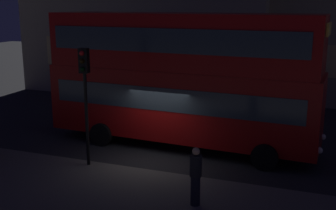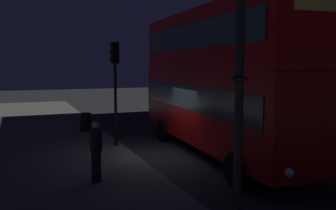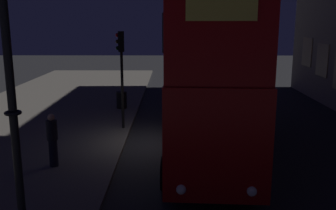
{
  "view_description": "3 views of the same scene",
  "coord_description": "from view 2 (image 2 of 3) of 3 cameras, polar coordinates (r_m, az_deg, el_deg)",
  "views": [
    {
      "loc": [
        5.83,
        -13.82,
        5.8
      ],
      "look_at": [
        0.39,
        0.88,
        2.03
      ],
      "focal_mm": 45.48,
      "sensor_mm": 36.0,
      "label": 1
    },
    {
      "loc": [
        13.23,
        -4.99,
        3.45
      ],
      "look_at": [
        -1.75,
        0.94,
        1.72
      ],
      "focal_mm": 41.03,
      "sensor_mm": 36.0,
      "label": 2
    },
    {
      "loc": [
        14.14,
        0.81,
        4.69
      ],
      "look_at": [
        -0.73,
        0.69,
        1.4
      ],
      "focal_mm": 40.31,
      "sensor_mm": 36.0,
      "label": 3
    }
  ],
  "objects": [
    {
      "name": "ground_plane",
      "position": [
        14.56,
        -0.91,
        -7.57
      ],
      "size": [
        80.0,
        80.0,
        0.0
      ],
      "primitive_type": "plane",
      "color": "#232326"
    },
    {
      "name": "double_decker_bus",
      "position": [
        14.65,
        7.69,
        4.38
      ],
      "size": [
        11.21,
        3.29,
        5.41
      ],
      "rotation": [
        0.0,
        0.0,
        -0.05
      ],
      "color": "#9E0C0C",
      "rests_on": "ground"
    },
    {
      "name": "traffic_light_near_kerb",
      "position": [
        15.54,
        -7.92,
        4.88
      ],
      "size": [
        0.35,
        0.38,
        4.19
      ],
      "rotation": [
        0.0,
        0.0,
        0.14
      ],
      "color": "black",
      "rests_on": "sidewalk_slab"
    },
    {
      "name": "street_lamp",
      "position": [
        6.07,
        10.76,
        13.77
      ],
      "size": [
        0.46,
        0.46,
        5.99
      ],
      "color": "black",
      "rests_on": "sidewalk_slab"
    },
    {
      "name": "pedestrian",
      "position": [
        11.04,
        -10.64,
        -6.7
      ],
      "size": [
        0.35,
        0.35,
        1.74
      ],
      "rotation": [
        0.0,
        0.0,
        2.99
      ],
      "color": "black",
      "rests_on": "sidewalk_slab"
    },
    {
      "name": "litter_bin",
      "position": [
        19.47,
        -12.11,
        -2.5
      ],
      "size": [
        0.56,
        0.56,
        0.9
      ],
      "primitive_type": "cylinder",
      "color": "black",
      "rests_on": "sidewalk_slab"
    }
  ]
}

